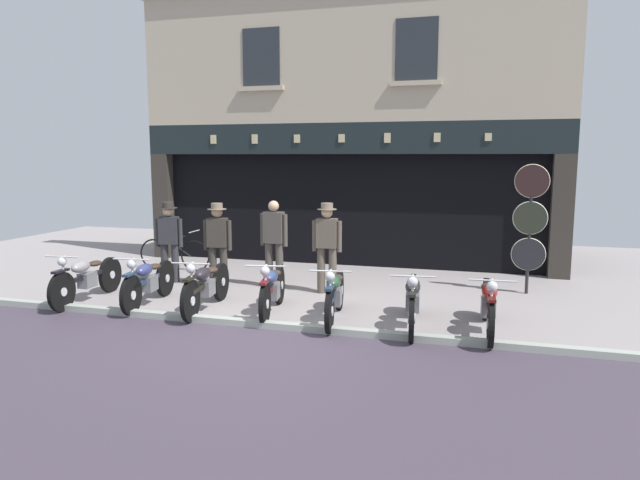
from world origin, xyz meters
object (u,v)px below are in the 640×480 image
object	(u,v)px
salesman_left	(169,238)
advert_board_far	(198,186)
shopkeeper_center	(218,241)
leaning_bicycle	(174,253)
assistant_far_right	(327,243)
motorcycle_left	(148,281)
motorcycle_far_left	(87,277)
tyre_sign_pole	(530,220)
advert_board_near	(244,190)
motorcycle_right	(413,299)
motorcycle_center	(272,288)
motorcycle_center_right	(335,294)
motorcycle_far_right	(488,304)
salesman_right	(274,240)
motorcycle_center_left	(206,285)

from	to	relation	value
salesman_left	advert_board_far	bearing A→B (deg)	-85.20
shopkeeper_center	leaning_bicycle	size ratio (longest dim) A/B	0.96
assistant_far_right	motorcycle_left	bearing A→B (deg)	28.33
motorcycle_far_left	tyre_sign_pole	world-z (taller)	tyre_sign_pole
motorcycle_far_left	advert_board_near	size ratio (longest dim) A/B	2.33
motorcycle_far_left	tyre_sign_pole	distance (m)	8.09
motorcycle_left	assistant_far_right	size ratio (longest dim) A/B	1.17
motorcycle_right	leaning_bicycle	xyz separation A→B (m)	(-5.76, 2.99, -0.06)
motorcycle_center	motorcycle_center_right	size ratio (longest dim) A/B	0.97
motorcycle_center	motorcycle_far_right	size ratio (longest dim) A/B	0.94
motorcycle_left	advert_board_far	size ratio (longest dim) A/B	2.16
motorcycle_right	leaning_bicycle	world-z (taller)	motorcycle_right
motorcycle_far_right	shopkeeper_center	world-z (taller)	shopkeeper_center
motorcycle_right	shopkeeper_center	bearing A→B (deg)	-28.97
motorcycle_center	leaning_bicycle	size ratio (longest dim) A/B	1.12
motorcycle_far_right	salesman_left	xyz separation A→B (m)	(-6.25, 1.75, 0.49)
shopkeeper_center	motorcycle_left	bearing A→B (deg)	62.55
motorcycle_left	leaning_bicycle	distance (m)	3.18
motorcycle_center	motorcycle_far_right	bearing A→B (deg)	168.20
motorcycle_right	salesman_right	xyz separation A→B (m)	(-2.94, 1.95, 0.52)
motorcycle_center_right	shopkeeper_center	size ratio (longest dim) A/B	1.21
motorcycle_center_left	assistant_far_right	xyz separation A→B (m)	(1.60, 1.75, 0.52)
salesman_right	assistant_far_right	distance (m)	1.13
shopkeeper_center	motorcycle_center_right	bearing A→B (deg)	140.32
shopkeeper_center	assistant_far_right	world-z (taller)	assistant_far_right
motorcycle_center	shopkeeper_center	xyz separation A→B (m)	(-1.72, 1.53, 0.50)
advert_board_far	shopkeeper_center	bearing A→B (deg)	-56.46
motorcycle_left	tyre_sign_pole	bearing A→B (deg)	-164.19
motorcycle_far_right	assistant_far_right	distance (m)	3.42
motorcycle_far_left	motorcycle_center_left	bearing A→B (deg)	176.77
motorcycle_far_left	shopkeeper_center	xyz separation A→B (m)	(1.73, 1.69, 0.49)
motorcycle_center_right	advert_board_far	world-z (taller)	advert_board_far
motorcycle_right	tyre_sign_pole	bearing A→B (deg)	-129.03
assistant_far_right	advert_board_far	xyz separation A→B (m)	(-4.19, 2.93, 0.85)
leaning_bicycle	motorcycle_center_left	bearing A→B (deg)	36.77
motorcycle_center_right	leaning_bicycle	world-z (taller)	motorcycle_center_right
motorcycle_left	leaning_bicycle	size ratio (longest dim) A/B	1.14
motorcycle_right	assistant_far_right	bearing A→B (deg)	-50.43
motorcycle_right	salesman_right	distance (m)	3.57
motorcycle_center	motorcycle_left	bearing A→B (deg)	-8.22
motorcycle_far_left	leaning_bicycle	size ratio (longest dim) A/B	1.21
motorcycle_center_right	leaning_bicycle	distance (m)	5.43
salesman_left	shopkeeper_center	bearing A→B (deg)	161.50
motorcycle_far_left	salesman_left	xyz separation A→B (m)	(0.58, 1.82, 0.49)
motorcycle_center	salesman_left	xyz separation A→B (m)	(-2.87, 1.67, 0.49)
salesman_right	advert_board_near	xyz separation A→B (m)	(-1.83, 2.75, 0.79)
motorcycle_center_left	motorcycle_center_right	size ratio (longest dim) A/B	1.03
motorcycle_left	salesman_right	distance (m)	2.53
motorcycle_far_right	tyre_sign_pole	distance (m)	2.96
motorcycle_left	tyre_sign_pole	world-z (taller)	tyre_sign_pole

